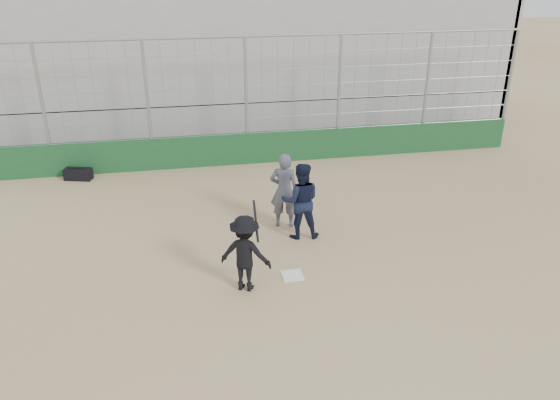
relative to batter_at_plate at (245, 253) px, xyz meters
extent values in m
plane|color=olive|center=(1.03, 0.27, -0.81)|extent=(90.00, 90.00, 0.00)
cube|color=white|center=(1.03, 0.27, -0.80)|extent=(0.44, 0.44, 0.02)
cube|color=#133C1D|center=(1.03, 7.27, -0.31)|extent=(18.00, 0.25, 1.00)
cylinder|color=gray|center=(1.03, 7.27, 1.19)|extent=(0.10, 0.10, 4.00)
cylinder|color=gray|center=(10.03, 7.27, 1.19)|extent=(0.10, 0.10, 4.00)
cylinder|color=gray|center=(1.03, 7.27, 3.19)|extent=(18.00, 0.07, 0.07)
cube|color=gray|center=(1.03, 12.22, -0.01)|extent=(20.00, 6.70, 1.60)
cube|color=gray|center=(1.03, 12.22, 2.89)|extent=(20.00, 6.70, 4.20)
cube|color=gray|center=(11.03, 12.22, 2.09)|extent=(0.25, 6.70, 6.10)
imported|color=black|center=(0.00, 0.00, 0.00)|extent=(1.21, 0.99, 1.63)
cylinder|color=black|center=(0.25, 0.15, 0.62)|extent=(0.07, 0.57, 0.71)
imported|color=black|center=(1.57, 1.93, -0.19)|extent=(1.00, 0.83, 1.24)
sphere|color=maroon|center=(1.57, 1.93, 0.31)|extent=(0.28, 0.28, 0.28)
imported|color=#444A56|center=(1.31, 2.61, 0.05)|extent=(0.80, 0.64, 1.73)
cube|color=black|center=(-4.21, 6.80, -0.64)|extent=(0.87, 0.55, 0.34)
cylinder|color=black|center=(-4.21, 6.80, -0.45)|extent=(0.51, 0.18, 0.04)
camera|label=1|loc=(-1.10, -9.41, 5.45)|focal=35.00mm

